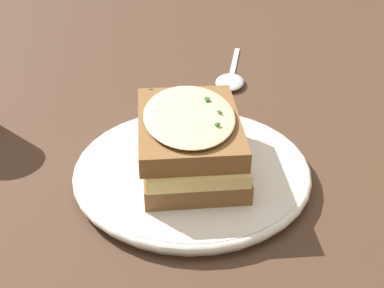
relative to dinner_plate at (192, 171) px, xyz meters
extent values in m
plane|color=#473021|center=(0.02, -0.03, -0.01)|extent=(2.40, 2.40, 0.00)
cylinder|color=silver|center=(0.00, 0.00, 0.00)|extent=(0.25, 0.25, 0.02)
torus|color=silver|center=(0.00, 0.00, 0.00)|extent=(0.26, 0.26, 0.01)
cube|color=brown|center=(0.00, 0.00, 0.02)|extent=(0.18, 0.17, 0.02)
cube|color=#EAD17A|center=(0.00, 0.00, 0.04)|extent=(0.18, 0.17, 0.01)
cube|color=brown|center=(-0.01, 0.00, 0.05)|extent=(0.18, 0.18, 0.02)
ellipsoid|color=beige|center=(-0.01, 0.00, 0.07)|extent=(0.17, 0.16, 0.01)
cube|color=#2D6028|center=(-0.01, 0.03, 0.07)|extent=(0.01, 0.01, 0.00)
cube|color=#2D6028|center=(-0.01, 0.03, 0.07)|extent=(0.01, 0.01, 0.00)
cube|color=#2D6028|center=(0.03, 0.00, 0.07)|extent=(0.00, 0.01, 0.00)
cube|color=#2D6028|center=(-0.07, 0.00, 0.07)|extent=(0.01, 0.00, 0.00)
cube|color=#2D6028|center=(0.02, 0.02, 0.07)|extent=(0.01, 0.00, 0.00)
cube|color=silver|center=(-0.18, 0.26, -0.01)|extent=(0.08, 0.09, 0.00)
ellipsoid|color=silver|center=(-0.13, 0.20, 0.00)|extent=(0.07, 0.07, 0.01)
camera|label=1|loc=(0.35, -0.33, 0.34)|focal=50.00mm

